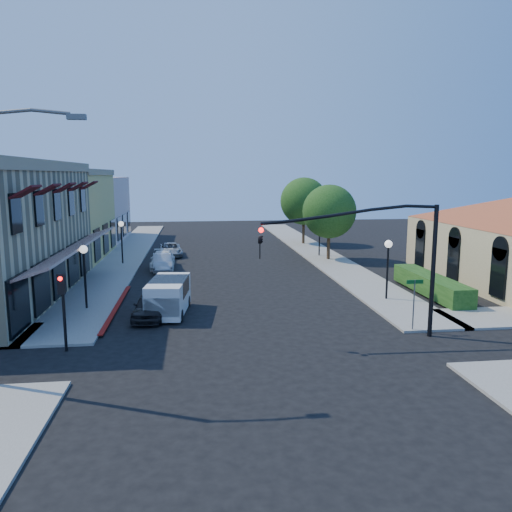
{
  "coord_description": "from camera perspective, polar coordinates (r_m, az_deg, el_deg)",
  "views": [
    {
      "loc": [
        -2.55,
        -19.28,
        7.3
      ],
      "look_at": [
        0.96,
        9.23,
        2.6
      ],
      "focal_mm": 35.0,
      "sensor_mm": 36.0,
      "label": 1
    }
  ],
  "objects": [
    {
      "name": "ground",
      "position": [
        20.77,
        0.5,
        -11.29
      ],
      "size": [
        120.0,
        120.0,
        0.0
      ],
      "primitive_type": "plane",
      "color": "black",
      "rests_on": "ground"
    },
    {
      "name": "lamppost_left_near",
      "position": [
        28.29,
        -19.05,
        -0.51
      ],
      "size": [
        0.44,
        0.44,
        3.57
      ],
      "color": "black",
      "rests_on": "ground"
    },
    {
      "name": "parked_car_b",
      "position": [
        38.7,
        -10.64,
        -0.76
      ],
      "size": [
        1.65,
        4.02,
        1.3
      ],
      "primitive_type": "imported",
      "rotation": [
        0.0,
        0.0,
        0.07
      ],
      "color": "#A0A1A4",
      "rests_on": "ground"
    },
    {
      "name": "sidewalk_right",
      "position": [
        48.18,
        6.64,
        0.59
      ],
      "size": [
        3.5,
        50.0,
        0.12
      ],
      "primitive_type": "cube",
      "color": "gray",
      "rests_on": "ground"
    },
    {
      "name": "street_name_sign",
      "position": [
        24.36,
        17.62,
        -4.44
      ],
      "size": [
        0.8,
        0.06,
        2.5
      ],
      "color": "#595B5E",
      "rests_on": "ground"
    },
    {
      "name": "secondary_signal",
      "position": [
        21.96,
        -21.24,
        -4.46
      ],
      "size": [
        0.28,
        0.42,
        3.32
      ],
      "color": "black",
      "rests_on": "ground"
    },
    {
      "name": "pink_stucco_building",
      "position": [
        58.85,
        -19.79,
        5.05
      ],
      "size": [
        10.0,
        12.0,
        7.0
      ],
      "primitive_type": "cube",
      "color": "beige",
      "rests_on": "ground"
    },
    {
      "name": "street_tree_b",
      "position": [
        52.59,
        5.5,
        6.25
      ],
      "size": [
        4.94,
        4.94,
        7.02
      ],
      "color": "#372616",
      "rests_on": "ground"
    },
    {
      "name": "parked_car_c",
      "position": [
        39.92,
        -10.61,
        -0.46
      ],
      "size": [
        1.87,
        4.49,
        1.3
      ],
      "primitive_type": "imported",
      "rotation": [
        0.0,
        0.0,
        0.01
      ],
      "color": "white",
      "rests_on": "ground"
    },
    {
      "name": "parked_car_a",
      "position": [
        26.24,
        -11.95,
        -5.58
      ],
      "size": [
        1.86,
        3.96,
        1.31
      ],
      "primitive_type": "imported",
      "rotation": [
        0.0,
        0.0,
        -0.08
      ],
      "color": "black",
      "rests_on": "ground"
    },
    {
      "name": "white_van",
      "position": [
        26.69,
        -9.99,
        -4.36
      ],
      "size": [
        2.27,
        4.34,
        1.84
      ],
      "color": "silver",
      "rests_on": "ground"
    },
    {
      "name": "yellow_stucco_building",
      "position": [
        47.22,
        -22.97,
        4.31
      ],
      "size": [
        10.0,
        12.0,
        7.6
      ],
      "primitive_type": "cube",
      "color": "#D3BE5F",
      "rests_on": "ground"
    },
    {
      "name": "signal_mast_arm",
      "position": [
        22.64,
        14.87,
        0.82
      ],
      "size": [
        8.01,
        0.39,
        6.0
      ],
      "color": "black",
      "rests_on": "ground"
    },
    {
      "name": "lamppost_right_far",
      "position": [
        44.9,
        7.29,
        3.39
      ],
      "size": [
        0.44,
        0.44,
        3.57
      ],
      "color": "black",
      "rests_on": "ground"
    },
    {
      "name": "lamppost_right_near",
      "position": [
        29.78,
        14.86,
        0.16
      ],
      "size": [
        0.44,
        0.44,
        3.57
      ],
      "color": "black",
      "rests_on": "ground"
    },
    {
      "name": "street_tree_a",
      "position": [
        42.92,
        8.38,
        5.05
      ],
      "size": [
        4.56,
        4.56,
        6.48
      ],
      "color": "#372616",
      "rests_on": "ground"
    },
    {
      "name": "parked_car_d",
      "position": [
        45.83,
        -9.75,
        0.74
      ],
      "size": [
        2.41,
        4.42,
        1.17
      ],
      "primitive_type": "imported",
      "rotation": [
        0.0,
        0.0,
        0.11
      ],
      "color": "gray",
      "rests_on": "ground"
    },
    {
      "name": "hedge",
      "position": [
        32.49,
        19.26,
        -4.22
      ],
      "size": [
        1.4,
        8.0,
        1.1
      ],
      "primitive_type": "cube",
      "color": "#183F12",
      "rests_on": "ground"
    },
    {
      "name": "sidewalk_left",
      "position": [
        47.25,
        -14.46,
        0.19
      ],
      "size": [
        3.5,
        50.0,
        0.12
      ],
      "primitive_type": "cube",
      "color": "gray",
      "rests_on": "ground"
    },
    {
      "name": "curb_red_strip",
      "position": [
        28.57,
        -15.61,
        -5.86
      ],
      "size": [
        0.25,
        10.0,
        0.06
      ],
      "primitive_type": "cube",
      "color": "maroon",
      "rests_on": "ground"
    },
    {
      "name": "lamppost_left_far",
      "position": [
        41.95,
        -15.14,
        2.73
      ],
      "size": [
        0.44,
        0.44,
        3.57
      ],
      "color": "black",
      "rests_on": "ground"
    }
  ]
}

